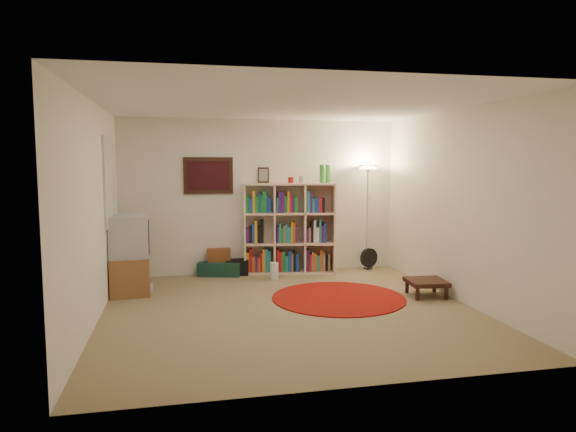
# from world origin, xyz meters

# --- Properties ---
(room) EXTENTS (4.54, 4.54, 2.54)m
(room) POSITION_xyz_m (-0.05, 0.05, 1.26)
(room) COLOR #87724F
(room) RESTS_ON ground
(bookshelf) EXTENTS (1.53, 0.65, 1.77)m
(bookshelf) POSITION_xyz_m (0.42, 2.12, 0.72)
(bookshelf) COLOR beige
(bookshelf) RESTS_ON ground
(floor_lamp) EXTENTS (0.34, 0.34, 1.77)m
(floor_lamp) POSITION_xyz_m (1.75, 2.03, 1.47)
(floor_lamp) COLOR white
(floor_lamp) RESTS_ON ground
(floor_fan) EXTENTS (0.33, 0.22, 0.37)m
(floor_fan) POSITION_xyz_m (1.80, 2.03, 0.19)
(floor_fan) COLOR black
(floor_fan) RESTS_ON ground
(tv_stand) EXTENTS (0.60, 0.80, 1.08)m
(tv_stand) POSITION_xyz_m (-2.01, 1.29, 0.52)
(tv_stand) COLOR brown
(tv_stand) RESTS_ON ground
(dvd_box) EXTENTS (0.38, 0.34, 0.11)m
(dvd_box) POSITION_xyz_m (-1.89, 1.24, 0.05)
(dvd_box) COLOR #B5B6BA
(dvd_box) RESTS_ON ground
(suitcase) EXTENTS (0.76, 0.60, 0.22)m
(suitcase) POSITION_xyz_m (-0.68, 2.19, 0.11)
(suitcase) COLOR #123328
(suitcase) RESTS_ON ground
(wicker_basket) EXTENTS (0.39, 0.29, 0.21)m
(wicker_basket) POSITION_xyz_m (-0.70, 2.21, 0.32)
(wicker_basket) COLOR brown
(wicker_basket) RESTS_ON suitcase
(duffel_bag) EXTENTS (0.41, 0.36, 0.25)m
(duffel_bag) POSITION_xyz_m (-0.40, 2.16, 0.12)
(duffel_bag) COLOR black
(duffel_bag) RESTS_ON ground
(paper_towel) EXTENTS (0.15, 0.15, 0.27)m
(paper_towel) POSITION_xyz_m (0.11, 1.66, 0.13)
(paper_towel) COLOR white
(paper_towel) RESTS_ON ground
(red_rug) EXTENTS (1.78, 1.78, 0.02)m
(red_rug) POSITION_xyz_m (0.74, 0.39, 0.01)
(red_rug) COLOR maroon
(red_rug) RESTS_ON ground
(side_table) EXTENTS (0.54, 0.54, 0.23)m
(side_table) POSITION_xyz_m (1.94, 0.24, 0.19)
(side_table) COLOR black
(side_table) RESTS_ON ground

